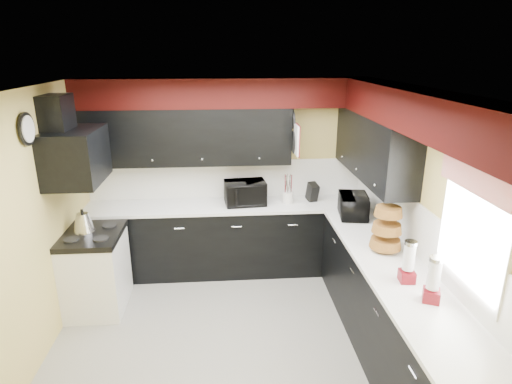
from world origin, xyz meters
The scene contains 35 objects.
ground centered at (0.00, 0.00, 0.00)m, with size 3.60×3.60×0.00m, color gray.
wall_back centered at (0.00, 1.80, 1.25)m, with size 3.60×0.06×2.50m, color #E0C666.
wall_right centered at (1.80, 0.00, 1.25)m, with size 0.06×3.60×2.50m, color #E0C666.
wall_left centered at (-1.80, 0.00, 1.25)m, with size 0.06×3.60×2.50m, color #E0C666.
ceiling centered at (0.00, 0.00, 2.50)m, with size 3.60×3.60×0.06m, color white.
cab_back centered at (0.00, 1.50, 0.45)m, with size 3.60×0.60×0.90m, color black.
cab_right centered at (1.50, -0.30, 0.45)m, with size 0.60×3.00×0.90m, color black.
counter_back centered at (0.00, 1.50, 0.92)m, with size 3.62×0.64×0.04m, color white.
counter_right centered at (1.50, -0.30, 0.92)m, with size 0.64×3.02×0.04m, color white.
splash_back centered at (0.00, 1.79, 1.19)m, with size 3.60×0.02×0.50m, color white.
splash_right centered at (1.79, 0.00, 1.19)m, with size 0.02×3.60×0.50m, color white.
upper_back centered at (-0.50, 1.62, 1.80)m, with size 2.60×0.35×0.70m, color black.
upper_right centered at (1.62, 0.90, 1.80)m, with size 0.35×1.80×0.70m, color black.
soffit_back centered at (0.00, 1.62, 2.33)m, with size 3.60×0.36×0.35m, color black.
soffit_right centered at (1.62, -0.18, 2.33)m, with size 0.36×3.24×0.35m, color black.
stove centered at (-1.50, 0.75, 0.43)m, with size 0.60×0.75×0.86m, color white.
cooktop centered at (-1.50, 0.75, 0.89)m, with size 0.62×0.77×0.06m, color black.
hood centered at (-1.55, 0.75, 1.78)m, with size 0.50×0.78×0.55m, color black.
hood_duct centered at (-1.68, 0.75, 2.20)m, with size 0.24×0.40×0.40m, color black.
window centered at (1.79, -0.90, 1.55)m, with size 0.03×0.86×0.96m, color white, non-canonical shape.
valance centered at (1.73, -0.90, 1.95)m, with size 0.04×0.88×0.20m, color red.
pan_top centered at (0.82, 1.55, 2.00)m, with size 0.03×0.22×0.40m, color black, non-canonical shape.
pan_mid centered at (0.82, 1.42, 1.75)m, with size 0.03×0.28×0.46m, color black, non-canonical shape.
pan_low centered at (0.82, 1.68, 1.72)m, with size 0.03×0.24×0.42m, color black, non-canonical shape.
cut_board centered at (0.83, 1.30, 1.80)m, with size 0.03×0.26×0.35m, color white.
baskets centered at (1.52, 0.05, 1.18)m, with size 0.27×0.27×0.50m, color brown, non-canonical shape.
clock centered at (-1.77, 0.25, 2.15)m, with size 0.03×0.30×0.30m, color black, non-canonical shape.
deco_plate centered at (1.77, -0.35, 2.25)m, with size 0.03×0.24×0.24m, color white, non-canonical shape.
toaster_oven centered at (0.23, 1.50, 1.09)m, with size 0.51×0.42×0.30m, color black.
microwave centered at (1.47, 0.96, 1.07)m, with size 0.47×0.32×0.26m, color black.
utensil_crock centered at (0.77, 1.49, 1.01)m, with size 0.14×0.14×0.15m, color silver.
knife_block centered at (1.10, 1.53, 1.06)m, with size 0.11×0.15×0.24m, color black.
kettle centered at (-1.59, 0.81, 1.02)m, with size 0.23×0.23×0.21m, color #AFAFB4, non-canonical shape.
dispenser_a centered at (1.49, -0.55, 1.11)m, with size 0.12×0.12×0.33m, color maroon, non-canonical shape.
dispenser_b centered at (1.55, -0.85, 1.11)m, with size 0.13×0.13×0.34m, color #620102, non-canonical shape.
Camera 1 is at (-0.04, -3.65, 2.81)m, focal length 30.00 mm.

